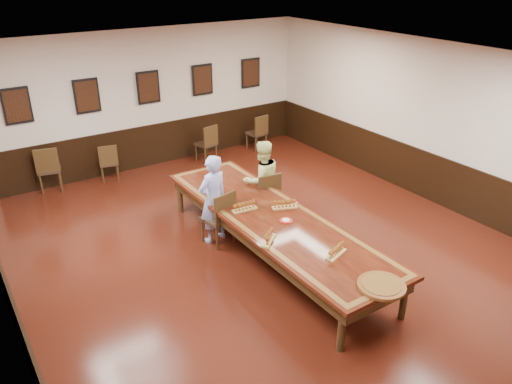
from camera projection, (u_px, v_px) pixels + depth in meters
floor at (272, 256)px, 8.49m from camera, size 8.00×10.00×0.02m
ceiling at (275, 65)px, 7.11m from camera, size 8.00×10.00×0.02m
wall_back at (148, 100)px, 11.56m from camera, size 8.00×0.02×3.20m
wall_right at (439, 125)px, 9.81m from camera, size 0.02×10.00×3.20m
chair_man at (218, 217)px, 8.68m from camera, size 0.56×0.60×1.01m
chair_woman at (264, 195)px, 9.47m from camera, size 0.52×0.55×0.99m
spare_chair_a at (49, 168)px, 10.68m from camera, size 0.59×0.62×1.01m
spare_chair_b at (108, 161)px, 11.22m from camera, size 0.48×0.51×0.86m
spare_chair_c at (206, 143)px, 12.26m from camera, size 0.52×0.55×0.92m
spare_chair_d at (256, 132)px, 12.99m from camera, size 0.49×0.53×0.93m
person_man at (213, 199)px, 8.62m from camera, size 0.65×0.49×1.61m
person_woman at (262, 180)px, 9.44m from camera, size 0.83×0.68×1.55m
pink_phone at (294, 202)px, 8.63m from camera, size 0.13×0.14×0.01m
wainscoting at (273, 230)px, 8.27m from camera, size 8.00×10.00×1.00m
conference_table at (273, 224)px, 8.22m from camera, size 1.40×5.00×0.76m
posters at (148, 87)px, 11.38m from camera, size 6.14×0.04×0.74m
flight_a at (245, 206)px, 8.33m from camera, size 0.44×0.17×0.16m
flight_b at (285, 204)px, 8.41m from camera, size 0.44×0.27×0.16m
flight_c at (269, 237)px, 7.43m from camera, size 0.41×0.35×0.15m
flight_d at (336, 251)px, 7.08m from camera, size 0.43×0.25×0.15m
red_plate_grp at (286, 221)px, 8.02m from camera, size 0.21×0.21×0.03m
carved_platter at (381, 286)px, 6.41m from camera, size 0.76×0.76×0.05m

